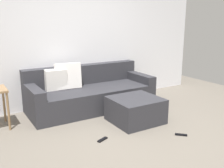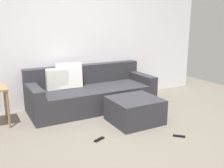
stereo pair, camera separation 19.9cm
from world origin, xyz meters
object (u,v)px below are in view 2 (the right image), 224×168
object	(u,v)px
couch_sectional	(90,92)
remote_near_ottoman	(179,136)
remote_by_storage_bin	(99,139)
ottoman	(135,110)

from	to	relation	value
couch_sectional	remote_near_ottoman	distance (m)	1.95
remote_by_storage_bin	remote_near_ottoman	bearing A→B (deg)	-44.32
remote_by_storage_bin	ottoman	bearing A→B (deg)	1.21
ottoman	remote_near_ottoman	distance (m)	0.86
ottoman	remote_by_storage_bin	xyz separation A→B (m)	(-0.81, -0.34, -0.19)
remote_near_ottoman	remote_by_storage_bin	xyz separation A→B (m)	(-1.07, 0.46, 0.00)
couch_sectional	remote_by_storage_bin	xyz separation A→B (m)	(-0.46, -1.37, -0.29)
couch_sectional	remote_near_ottoman	xyz separation A→B (m)	(0.61, -1.83, -0.29)
couch_sectional	remote_by_storage_bin	distance (m)	1.47
remote_by_storage_bin	couch_sectional	bearing A→B (deg)	50.09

